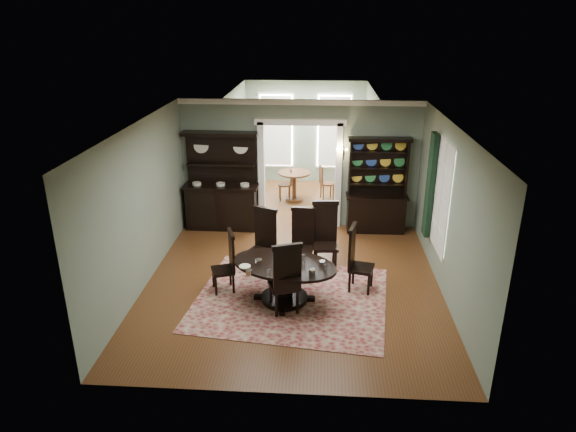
% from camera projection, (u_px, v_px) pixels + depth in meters
% --- Properties ---
extents(room, '(5.51, 6.01, 3.01)m').
position_uv_depth(room, '(293.00, 205.00, 9.14)').
color(room, brown).
rests_on(room, ground).
extents(parlor, '(3.51, 3.50, 3.01)m').
position_uv_depth(parlor, '(304.00, 139.00, 14.26)').
color(parlor, brown).
rests_on(parlor, ground).
extents(doorway_trim, '(2.08, 0.25, 2.57)m').
position_uv_depth(doorway_trim, '(300.00, 160.00, 11.87)').
color(doorway_trim, white).
rests_on(doorway_trim, floor).
extents(right_window, '(0.15, 1.47, 2.12)m').
position_uv_depth(right_window, '(436.00, 191.00, 9.79)').
color(right_window, white).
rests_on(right_window, wall_right).
extents(wall_sconce, '(0.27, 0.21, 0.21)m').
position_uv_depth(wall_sconce, '(342.00, 150.00, 11.57)').
color(wall_sconce, gold).
rests_on(wall_sconce, back_wall_right).
extents(rug, '(3.66, 3.25, 0.01)m').
position_uv_depth(rug, '(291.00, 298.00, 9.19)').
color(rug, maroon).
rests_on(rug, floor).
extents(dining_table, '(2.16, 2.16, 0.73)m').
position_uv_depth(dining_table, '(284.00, 275.00, 8.95)').
color(dining_table, black).
rests_on(dining_table, rug).
extents(centerpiece, '(1.53, 0.99, 0.25)m').
position_uv_depth(centerpiece, '(287.00, 260.00, 8.82)').
color(centerpiece, silver).
rests_on(centerpiece, dining_table).
extents(chair_far_left, '(0.63, 0.62, 1.32)m').
position_uv_depth(chair_far_left, '(263.00, 239.00, 9.92)').
color(chair_far_left, black).
rests_on(chair_far_left, rug).
extents(chair_far_mid, '(0.49, 0.47, 1.26)m').
position_uv_depth(chair_far_mid, '(302.00, 237.00, 10.09)').
color(chair_far_mid, black).
rests_on(chair_far_mid, rug).
extents(chair_far_right, '(0.54, 0.52, 1.37)m').
position_uv_depth(chair_far_right, '(325.00, 233.00, 10.13)').
color(chair_far_right, black).
rests_on(chair_far_right, rug).
extents(chair_end_left, '(0.52, 0.54, 1.15)m').
position_uv_depth(chair_end_left, '(228.00, 260.00, 9.27)').
color(chair_end_left, black).
rests_on(chair_end_left, rug).
extents(chair_end_right, '(0.54, 0.55, 1.25)m').
position_uv_depth(chair_end_right, '(356.00, 257.00, 9.28)').
color(chair_end_right, black).
rests_on(chair_end_right, rug).
extents(chair_near, '(0.62, 0.61, 1.33)m').
position_uv_depth(chair_near, '(286.00, 277.00, 8.48)').
color(chair_near, black).
rests_on(chair_near, rug).
extents(sideboard, '(1.74, 0.63, 2.28)m').
position_uv_depth(sideboard, '(222.00, 195.00, 12.03)').
color(sideboard, black).
rests_on(sideboard, floor).
extents(welsh_dresser, '(1.42, 0.54, 2.20)m').
position_uv_depth(welsh_dresser, '(376.00, 198.00, 11.84)').
color(welsh_dresser, black).
rests_on(welsh_dresser, floor).
extents(parlor_table, '(0.87, 0.87, 0.80)m').
position_uv_depth(parlor_table, '(294.00, 182.00, 13.87)').
color(parlor_table, '#582B19').
rests_on(parlor_table, parlor_floor).
extents(parlor_chair_left, '(0.39, 0.38, 0.88)m').
position_uv_depth(parlor_chair_left, '(287.00, 183.00, 13.98)').
color(parlor_chair_left, '#582B19').
rests_on(parlor_chair_left, parlor_floor).
extents(parlor_chair_right, '(0.43, 0.42, 0.95)m').
position_uv_depth(parlor_chair_right, '(325.00, 182.00, 13.97)').
color(parlor_chair_right, '#582B19').
rests_on(parlor_chair_right, parlor_floor).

